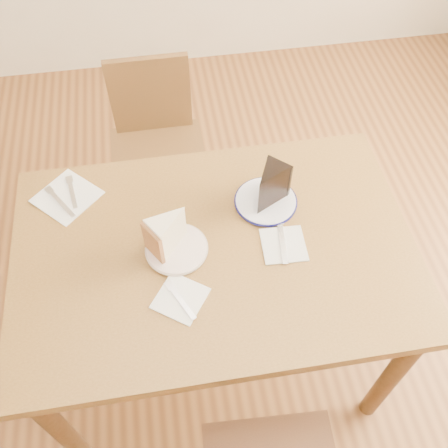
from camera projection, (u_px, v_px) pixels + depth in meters
ground at (217, 347)px, 2.09m from camera, size 4.00×4.00×0.00m
table at (215, 265)px, 1.57m from camera, size 1.20×0.80×0.75m
chair_far at (157, 146)px, 2.16m from camera, size 0.40×0.40×0.81m
plate_cream at (177, 249)px, 1.48m from camera, size 0.18×0.18×0.01m
plate_navy at (266, 201)px, 1.58m from camera, size 0.19×0.19×0.01m
carrot_cake at (170, 232)px, 1.44m from camera, size 0.14×0.13×0.11m
chocolate_cake at (268, 189)px, 1.52m from camera, size 0.14×0.14×0.13m
napkin_cream at (180, 298)px, 1.38m from camera, size 0.18×0.18×0.00m
napkin_navy at (284, 245)px, 1.49m from camera, size 0.14×0.14×0.00m
napkin_spare at (67, 197)px, 1.60m from camera, size 0.24×0.24×0.00m
fork_cream at (181, 300)px, 1.38m from camera, size 0.07×0.13×0.00m
knife_navy at (282, 240)px, 1.49m from camera, size 0.03×0.17×0.00m
fork_spare at (72, 192)px, 1.61m from camera, size 0.04×0.14×0.00m
knife_spare at (60, 202)px, 1.58m from camera, size 0.10×0.14×0.00m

